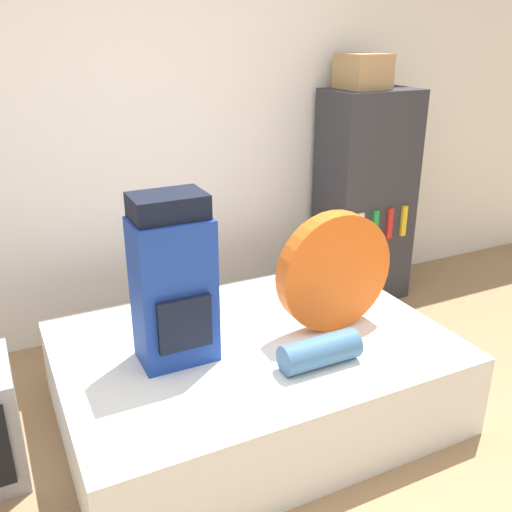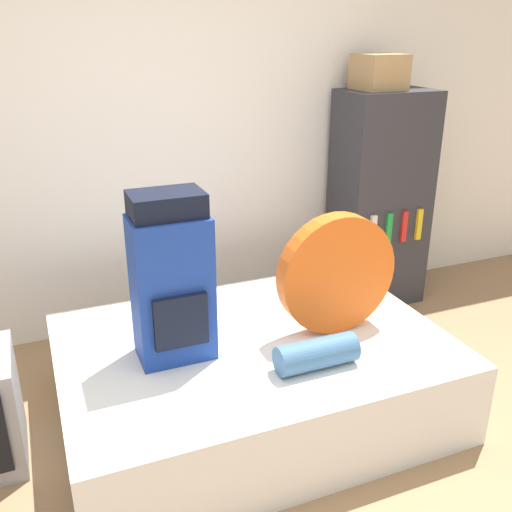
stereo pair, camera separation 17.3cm
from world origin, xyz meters
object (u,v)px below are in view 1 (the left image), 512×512
Objects in this scene: backpack at (173,283)px; sleeping_roll at (320,352)px; tent_bag at (334,272)px; bookshelf at (365,198)px; cardboard_box at (363,71)px.

sleeping_roll is (0.57, -0.36, -0.32)m from backpack.
backpack is 0.83m from tent_bag.
sleeping_roll is 0.25× the size of bookshelf.
sleeping_roll is (-0.26, -0.29, -0.24)m from tent_bag.
tent_bag is 0.41× the size of bookshelf.
cardboard_box reaches higher than backpack.
backpack is 1.28× the size of tent_bag.
bookshelf is at bearing 28.10° from backpack.
cardboard_box is (1.67, 0.95, 0.81)m from backpack.
backpack is at bearing -151.90° from bookshelf.
backpack is at bearing -150.37° from cardboard_box.
backpack is 2.07× the size of sleeping_roll.
backpack reaches higher than tent_bag.
cardboard_box reaches higher than sleeping_roll.
sleeping_roll is at bearing -132.35° from bookshelf.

